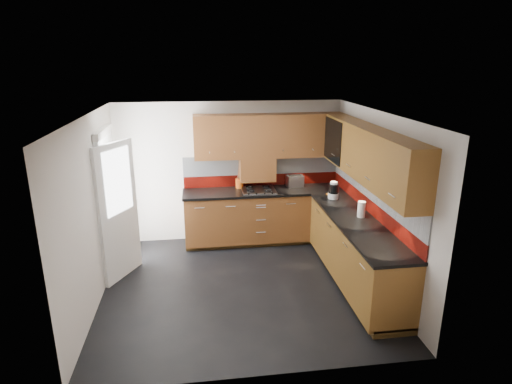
{
  "coord_description": "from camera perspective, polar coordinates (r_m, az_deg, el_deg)",
  "views": [
    {
      "loc": [
        -0.54,
        -5.33,
        3.07
      ],
      "look_at": [
        0.29,
        0.65,
        1.18
      ],
      "focal_mm": 30.0,
      "sensor_mm": 36.0,
      "label": 1
    }
  ],
  "objects": [
    {
      "name": "upper_cabinets",
      "position": [
        6.48,
        8.13,
        6.26
      ],
      "size": [
        2.5,
        3.2,
        0.72
      ],
      "color": "brown",
      "rests_on": "room"
    },
    {
      "name": "back_door",
      "position": [
        6.53,
        -18.46,
        -1.72
      ],
      "size": [
        0.42,
        1.19,
        2.04
      ],
      "color": "white",
      "rests_on": "room"
    },
    {
      "name": "food_processor",
      "position": [
        6.87,
        10.29,
        0.15
      ],
      "size": [
        0.17,
        0.17,
        0.28
      ],
      "color": "white",
      "rests_on": "countertop"
    },
    {
      "name": "extractor_hood",
      "position": [
        7.26,
        0.17,
        3.12
      ],
      "size": [
        0.6,
        0.33,
        0.4
      ],
      "primitive_type": "cube",
      "color": "brown",
      "rests_on": "room"
    },
    {
      "name": "base_cabinets",
      "position": [
        6.78,
        6.45,
        -5.55
      ],
      "size": [
        2.7,
        3.2,
        0.95
      ],
      "color": "brown",
      "rests_on": "room"
    },
    {
      "name": "orange_cloth",
      "position": [
        7.08,
        10.07,
        -0.32
      ],
      "size": [
        0.17,
        0.15,
        0.02
      ],
      "primitive_type": "cube",
      "rotation": [
        0.0,
        0.0,
        0.23
      ],
      "color": "orange",
      "rests_on": "countertop"
    },
    {
      "name": "toaster",
      "position": [
        7.44,
        5.2,
        1.47
      ],
      "size": [
        0.3,
        0.21,
        0.21
      ],
      "color": "silver",
      "rests_on": "countertop"
    },
    {
      "name": "utensil_pot",
      "position": [
        7.34,
        -2.23,
        1.33
      ],
      "size": [
        0.13,
        0.13,
        0.47
      ],
      "color": "orange",
      "rests_on": "countertop"
    },
    {
      "name": "room",
      "position": [
        5.58,
        -2.05,
        1.03
      ],
      "size": [
        4.0,
        3.8,
        2.64
      ],
      "color": "black"
    },
    {
      "name": "backsplash",
      "position": [
        6.77,
        7.95,
        1.28
      ],
      "size": [
        2.7,
        3.2,
        0.54
      ],
      "color": "maroon",
      "rests_on": "countertop"
    },
    {
      "name": "countertop",
      "position": [
        6.6,
        6.5,
        -1.74
      ],
      "size": [
        2.72,
        3.22,
        0.04
      ],
      "color": "black",
      "rests_on": "base_cabinets"
    },
    {
      "name": "glass_cabinet",
      "position": [
        6.88,
        11.37,
        6.98
      ],
      "size": [
        0.32,
        0.8,
        0.66
      ],
      "color": "black",
      "rests_on": "room"
    },
    {
      "name": "paper_towel",
      "position": [
        6.16,
        13.87,
        -2.25
      ],
      "size": [
        0.12,
        0.12,
        0.23
      ],
      "primitive_type": "cylinder",
      "rotation": [
        0.0,
        0.0,
        -0.13
      ],
      "color": "white",
      "rests_on": "countertop"
    },
    {
      "name": "gas_hob",
      "position": [
        7.19,
        0.35,
        0.28
      ],
      "size": [
        0.56,
        0.5,
        0.04
      ],
      "color": "silver",
      "rests_on": "countertop"
    }
  ]
}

